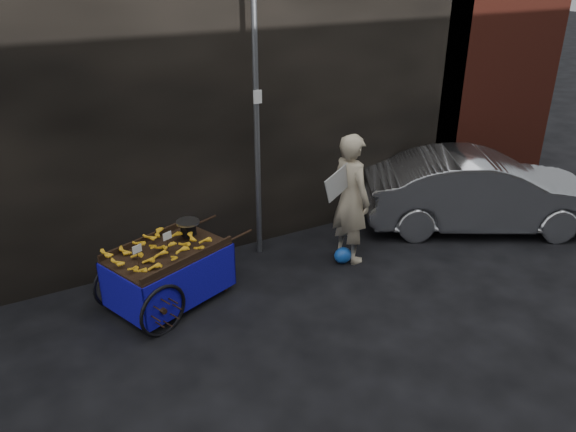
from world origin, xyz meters
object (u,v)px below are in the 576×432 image
vendor (351,198)px  banana_cart (165,258)px  plastic_bag (343,255)px  parked_car (481,191)px

vendor → banana_cart: bearing=81.5°
banana_cart → vendor: vendor is taller
banana_cart → plastic_bag: size_ratio=7.90×
vendor → parked_car: bearing=-99.1°
vendor → parked_car: size_ratio=0.51×
banana_cart → parked_car: size_ratio=0.57×
vendor → plastic_bag: vendor is taller
banana_cart → plastic_bag: (2.58, -0.25, -0.54)m
banana_cart → parked_car: bearing=-23.8°
plastic_bag → vendor: bearing=31.9°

